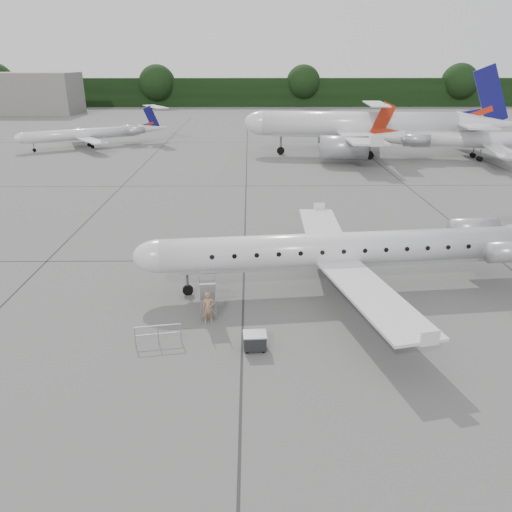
{
  "coord_description": "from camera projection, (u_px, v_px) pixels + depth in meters",
  "views": [
    {
      "loc": [
        -5.43,
        -25.1,
        12.98
      ],
      "look_at": [
        -5.08,
        1.98,
        2.3
      ],
      "focal_mm": 35.0,
      "sensor_mm": 36.0,
      "label": 1
    }
  ],
  "objects": [
    {
      "name": "bg_regional_left",
      "position": [
        83.0,
        129.0,
        77.92
      ],
      "size": [
        27.6,
        25.28,
        5.91
      ],
      "primitive_type": null,
      "rotation": [
        0.0,
        0.0,
        0.52
      ],
      "color": "silver",
      "rests_on": "ground"
    },
    {
      "name": "airstair",
      "position": [
        208.0,
        293.0,
        27.24
      ],
      "size": [
        1.08,
        2.41,
        2.19
      ],
      "primitive_type": null,
      "rotation": [
        0.0,
        0.0,
        0.1
      ],
      "color": "silver",
      "rests_on": "ground"
    },
    {
      "name": "baggage_cart",
      "position": [
        255.0,
        341.0,
        23.81
      ],
      "size": [
        1.11,
        0.92,
        0.92
      ],
      "primitive_type": null,
      "rotation": [
        0.0,
        0.0,
        0.06
      ],
      "color": "black",
      "rests_on": "ground"
    },
    {
      "name": "treeline",
      "position": [
        268.0,
        92.0,
        147.64
      ],
      "size": [
        260.0,
        4.0,
        8.0
      ],
      "primitive_type": "cube",
      "color": "black",
      "rests_on": "ground"
    },
    {
      "name": "bg_regional_right",
      "position": [
        488.0,
        132.0,
        68.23
      ],
      "size": [
        30.56,
        23.13,
        7.6
      ],
      "primitive_type": null,
      "rotation": [
        0.0,
        0.0,
        3.06
      ],
      "color": "silver",
      "rests_on": "ground"
    },
    {
      "name": "ground",
      "position": [
        346.0,
        306.0,
        28.17
      ],
      "size": [
        320.0,
        320.0,
        0.0
      ],
      "primitive_type": "plane",
      "color": "#585856",
      "rests_on": "ground"
    },
    {
      "name": "main_regional_jet",
      "position": [
        343.0,
        233.0,
        29.24
      ],
      "size": [
        29.12,
        22.29,
        6.99
      ],
      "primitive_type": null,
      "rotation": [
        0.0,
        0.0,
        0.1
      ],
      "color": "silver",
      "rests_on": "ground"
    },
    {
      "name": "bg_narrowbody",
      "position": [
        359.0,
        112.0,
        70.08
      ],
      "size": [
        37.03,
        28.51,
        12.38
      ],
      "primitive_type": null,
      "rotation": [
        0.0,
        0.0,
        -0.11
      ],
      "color": "silver",
      "rests_on": "ground"
    },
    {
      "name": "safety_railing",
      "position": [
        158.0,
        335.0,
        24.27
      ],
      "size": [
        2.18,
        0.43,
        1.0
      ],
      "primitive_type": null,
      "rotation": [
        0.0,
        0.0,
        0.16
      ],
      "color": "#96989E",
      "rests_on": "ground"
    },
    {
      "name": "passenger",
      "position": [
        208.0,
        308.0,
        26.1
      ],
      "size": [
        0.7,
        0.51,
        1.76
      ],
      "primitive_type": "imported",
      "rotation": [
        0.0,
        0.0,
        0.15
      ],
      "color": "#946C50",
      "rests_on": "ground"
    }
  ]
}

